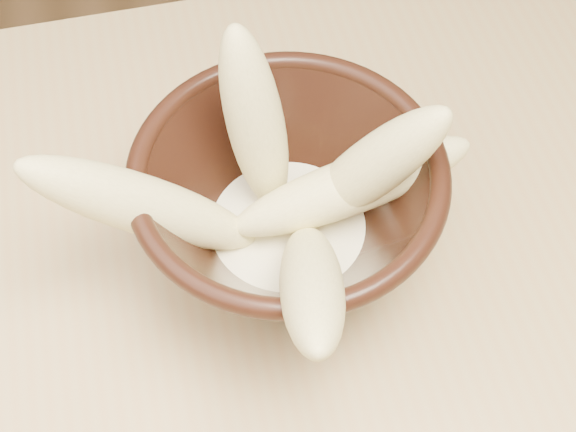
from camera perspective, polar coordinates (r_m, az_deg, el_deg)
The scene contains 7 objects.
bowl at distance 0.50m, azimuth 0.00°, elevation 0.56°, with size 0.19×0.19×0.10m.
milk_puddle at distance 0.52m, azimuth 0.00°, elevation -1.01°, with size 0.11×0.11×0.01m, color #FAF2C9.
banana_upright at distance 0.49m, azimuth -2.34°, elevation 6.67°, with size 0.04×0.04×0.13m, color #D1C37B.
banana_left at distance 0.47m, azimuth -10.09°, elevation 0.72°, with size 0.04×0.04×0.16m, color #D1C37B.
banana_right at distance 0.48m, azimuth 5.92°, elevation 3.37°, with size 0.04×0.04×0.13m, color #D1C37B.
banana_across at distance 0.49m, azimuth 4.48°, elevation 2.10°, with size 0.04×0.04×0.16m, color #D1C37B.
banana_front at distance 0.44m, azimuth 1.67°, elevation -4.84°, with size 0.04×0.04×0.16m, color #D1C37B.
Camera 1 is at (-0.16, -0.14, 1.23)m, focal length 50.00 mm.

